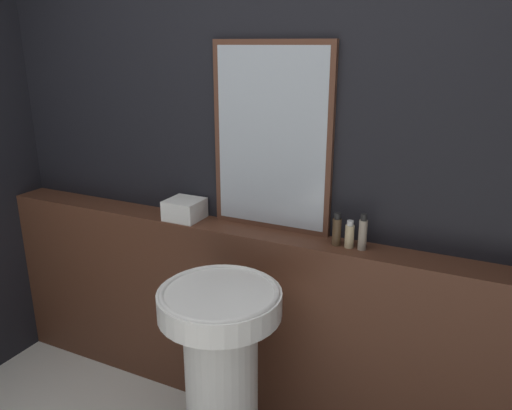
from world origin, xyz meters
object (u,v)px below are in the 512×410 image
(towel_stack, at_px, (185,209))
(lotion_bottle, at_px, (363,233))
(pedestal_sink, at_px, (221,367))
(shampoo_bottle, at_px, (337,230))
(mirror, at_px, (271,139))
(conditioner_bottle, at_px, (350,235))

(towel_stack, bearing_deg, lotion_bottle, 0.00)
(lotion_bottle, bearing_deg, pedestal_sink, -136.95)
(pedestal_sink, relative_size, lotion_bottle, 5.48)
(towel_stack, relative_size, shampoo_bottle, 1.17)
(pedestal_sink, height_order, mirror, mirror)
(shampoo_bottle, relative_size, lotion_bottle, 0.92)
(pedestal_sink, bearing_deg, lotion_bottle, 43.05)
(pedestal_sink, bearing_deg, shampoo_bottle, 51.17)
(pedestal_sink, distance_m, mirror, 1.04)
(mirror, bearing_deg, lotion_bottle, -9.08)
(lotion_bottle, bearing_deg, towel_stack, 180.00)
(conditioner_bottle, height_order, lotion_bottle, lotion_bottle)
(towel_stack, distance_m, lotion_bottle, 0.92)
(towel_stack, xyz_separation_m, conditioner_bottle, (0.86, -0.00, 0.01))
(conditioner_bottle, bearing_deg, towel_stack, 180.00)
(lotion_bottle, bearing_deg, shampoo_bottle, 180.00)
(pedestal_sink, xyz_separation_m, shampoo_bottle, (0.35, 0.44, 0.53))
(mirror, height_order, shampoo_bottle, mirror)
(pedestal_sink, distance_m, conditioner_bottle, 0.79)
(shampoo_bottle, distance_m, conditioner_bottle, 0.06)
(pedestal_sink, height_order, conditioner_bottle, conditioner_bottle)
(pedestal_sink, height_order, shampoo_bottle, shampoo_bottle)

